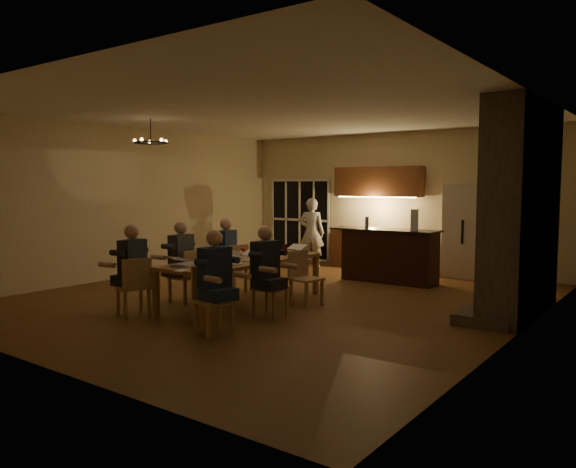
# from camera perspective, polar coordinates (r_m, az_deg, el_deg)

# --- Properties ---
(floor) EXTENTS (9.00, 9.00, 0.00)m
(floor) POSITION_cam_1_polar(r_m,az_deg,el_deg) (9.89, -0.89, -6.51)
(floor) COLOR brown
(floor) RESTS_ON ground
(back_wall) EXTENTS (8.00, 0.04, 3.20)m
(back_wall) POSITION_cam_1_polar(r_m,az_deg,el_deg) (13.57, 10.75, 3.34)
(back_wall) COLOR beige
(back_wall) RESTS_ON ground
(left_wall) EXTENTS (0.04, 9.00, 3.20)m
(left_wall) POSITION_cam_1_polar(r_m,az_deg,el_deg) (12.54, -15.71, 3.11)
(left_wall) COLOR beige
(left_wall) RESTS_ON ground
(right_wall) EXTENTS (0.04, 9.00, 3.20)m
(right_wall) POSITION_cam_1_polar(r_m,az_deg,el_deg) (7.94, 22.88, 1.91)
(right_wall) COLOR beige
(right_wall) RESTS_ON ground
(ceiling) EXTENTS (8.00, 9.00, 0.04)m
(ceiling) POSITION_cam_1_polar(r_m,az_deg,el_deg) (9.77, -0.92, 12.33)
(ceiling) COLOR white
(ceiling) RESTS_ON back_wall
(french_doors) EXTENTS (1.86, 0.08, 2.10)m
(french_doors) POSITION_cam_1_polar(r_m,az_deg,el_deg) (14.92, 1.24, 1.45)
(french_doors) COLOR black
(french_doors) RESTS_ON ground
(fireplace) EXTENTS (0.58, 2.50, 3.20)m
(fireplace) POSITION_cam_1_polar(r_m,az_deg,el_deg) (9.18, 22.70, 2.28)
(fireplace) COLOR #61564C
(fireplace) RESTS_ON ground
(kitchenette) EXTENTS (2.24, 0.68, 2.40)m
(kitchenette) POSITION_cam_1_polar(r_m,az_deg,el_deg) (13.43, 8.98, 1.64)
(kitchenette) COLOR brown
(kitchenette) RESTS_ON ground
(refrigerator) EXTENTS (0.90, 0.68, 2.00)m
(refrigerator) POSITION_cam_1_polar(r_m,az_deg,el_deg) (12.54, 17.81, 0.31)
(refrigerator) COLOR beige
(refrigerator) RESTS_ON ground
(dining_table) EXTENTS (1.10, 2.99, 0.75)m
(dining_table) POSITION_cam_1_polar(r_m,az_deg,el_deg) (9.36, -4.57, -4.85)
(dining_table) COLOR #B67D48
(dining_table) RESTS_ON ground
(bar_island) EXTENTS (2.01, 0.70, 1.08)m
(bar_island) POSITION_cam_1_polar(r_m,az_deg,el_deg) (11.59, 10.27, -2.18)
(bar_island) COLOR black
(bar_island) RESTS_ON ground
(chair_left_near) EXTENTS (0.56, 0.56, 0.89)m
(chair_left_near) POSITION_cam_1_polar(r_m,az_deg,el_deg) (8.84, -15.47, -5.14)
(chair_left_near) COLOR #A17F50
(chair_left_near) RESTS_ON ground
(chair_left_mid) EXTENTS (0.45, 0.45, 0.89)m
(chair_left_mid) POSITION_cam_1_polar(r_m,az_deg,el_deg) (9.63, -10.42, -4.21)
(chair_left_mid) COLOR #A17F50
(chair_left_mid) RESTS_ON ground
(chair_left_far) EXTENTS (0.52, 0.52, 0.89)m
(chair_left_far) POSITION_cam_1_polar(r_m,az_deg,el_deg) (10.41, -5.72, -3.46)
(chair_left_far) COLOR #A17F50
(chair_left_far) RESTS_ON ground
(chair_right_near) EXTENTS (0.55, 0.55, 0.89)m
(chair_right_near) POSITION_cam_1_polar(r_m,az_deg,el_deg) (7.57, -7.56, -6.69)
(chair_right_near) COLOR #A17F50
(chair_right_near) RESTS_ON ground
(chair_right_mid) EXTENTS (0.48, 0.48, 0.89)m
(chair_right_mid) POSITION_cam_1_polar(r_m,az_deg,el_deg) (8.43, -1.82, -5.44)
(chair_right_mid) COLOR #A17F50
(chair_right_mid) RESTS_ON ground
(chair_right_far) EXTENTS (0.52, 0.52, 0.89)m
(chair_right_far) POSITION_cam_1_polar(r_m,az_deg,el_deg) (9.24, 1.88, -4.52)
(chair_right_far) COLOR #A17F50
(chair_right_far) RESTS_ON ground
(person_left_near) EXTENTS (0.69, 0.69, 1.38)m
(person_left_near) POSITION_cam_1_polar(r_m,az_deg,el_deg) (8.84, -15.49, -3.53)
(person_left_near) COLOR #202329
(person_left_near) RESTS_ON ground
(person_right_near) EXTENTS (0.69, 0.69, 1.38)m
(person_right_near) POSITION_cam_1_polar(r_m,az_deg,el_deg) (7.57, -7.43, -4.80)
(person_right_near) COLOR #1E334B
(person_right_near) RESTS_ON ground
(person_left_mid) EXTENTS (0.67, 0.67, 1.38)m
(person_left_mid) POSITION_cam_1_polar(r_m,az_deg,el_deg) (9.54, -10.78, -2.82)
(person_left_mid) COLOR #383D42
(person_left_mid) RESTS_ON ground
(person_right_mid) EXTENTS (0.65, 0.65, 1.38)m
(person_right_mid) POSITION_cam_1_polar(r_m,az_deg,el_deg) (8.32, -2.32, -3.88)
(person_right_mid) COLOR #202329
(person_right_mid) RESTS_ON ground
(person_left_far) EXTENTS (0.71, 0.71, 1.38)m
(person_left_far) POSITION_cam_1_polar(r_m,az_deg,el_deg) (10.30, -6.30, -2.18)
(person_left_far) COLOR #1E334B
(person_left_far) RESTS_ON ground
(standing_person) EXTENTS (0.71, 0.59, 1.67)m
(standing_person) POSITION_cam_1_polar(r_m,az_deg,el_deg) (13.41, 2.42, 0.12)
(standing_person) COLOR silver
(standing_person) RESTS_ON ground
(chandelier) EXTENTS (0.62, 0.62, 0.03)m
(chandelier) POSITION_cam_1_polar(r_m,az_deg,el_deg) (10.78, -13.77, 8.99)
(chandelier) COLOR black
(chandelier) RESTS_ON ceiling
(laptop_a) EXTENTS (0.33, 0.29, 0.23)m
(laptop_a) POSITION_cam_1_polar(r_m,az_deg,el_deg) (8.67, -10.67, -2.44)
(laptop_a) COLOR silver
(laptop_a) RESTS_ON dining_table
(laptop_b) EXTENTS (0.34, 0.30, 0.23)m
(laptop_b) POSITION_cam_1_polar(r_m,az_deg,el_deg) (8.53, -7.06, -2.51)
(laptop_b) COLOR silver
(laptop_b) RESTS_ON dining_table
(laptop_c) EXTENTS (0.40, 0.38, 0.23)m
(laptop_c) POSITION_cam_1_polar(r_m,az_deg,el_deg) (9.44, -5.38, -1.77)
(laptop_c) COLOR silver
(laptop_c) RESTS_ON dining_table
(laptop_d) EXTENTS (0.32, 0.28, 0.23)m
(laptop_d) POSITION_cam_1_polar(r_m,az_deg,el_deg) (9.06, -4.10, -2.05)
(laptop_d) COLOR silver
(laptop_d) RESTS_ON dining_table
(laptop_e) EXTENTS (0.38, 0.35, 0.23)m
(laptop_e) POSITION_cam_1_polar(r_m,az_deg,el_deg) (10.26, -1.45, -1.21)
(laptop_e) COLOR silver
(laptop_e) RESTS_ON dining_table
(laptop_f) EXTENTS (0.33, 0.29, 0.23)m
(laptop_f) POSITION_cam_1_polar(r_m,az_deg,el_deg) (9.92, 0.58, -1.42)
(laptop_f) COLOR silver
(laptop_f) RESTS_ON dining_table
(mug_front) EXTENTS (0.08, 0.08, 0.10)m
(mug_front) POSITION_cam_1_polar(r_m,az_deg,el_deg) (8.92, -6.75, -2.59)
(mug_front) COLOR white
(mug_front) RESTS_ON dining_table
(mug_mid) EXTENTS (0.09, 0.09, 0.10)m
(mug_mid) POSITION_cam_1_polar(r_m,az_deg,el_deg) (9.67, -1.58, -1.97)
(mug_mid) COLOR white
(mug_mid) RESTS_ON dining_table
(mug_back) EXTENTS (0.07, 0.07, 0.10)m
(mug_back) POSITION_cam_1_polar(r_m,az_deg,el_deg) (10.07, -3.14, -1.69)
(mug_back) COLOR white
(mug_back) RESTS_ON dining_table
(redcup_near) EXTENTS (0.10, 0.10, 0.12)m
(redcup_near) POSITION_cam_1_polar(r_m,az_deg,el_deg) (8.07, -9.14, -3.35)
(redcup_near) COLOR #B91D0C
(redcup_near) RESTS_ON dining_table
(redcup_mid) EXTENTS (0.09, 0.09, 0.12)m
(redcup_mid) POSITION_cam_1_polar(r_m,az_deg,el_deg) (9.86, -4.63, -1.79)
(redcup_mid) COLOR #B91D0C
(redcup_mid) RESTS_ON dining_table
(redcup_far) EXTENTS (0.09, 0.09, 0.12)m
(redcup_far) POSITION_cam_1_polar(r_m,az_deg,el_deg) (10.26, 1.07, -1.51)
(redcup_far) COLOR #B91D0C
(redcup_far) RESTS_ON dining_table
(can_silver) EXTENTS (0.07, 0.07, 0.12)m
(can_silver) POSITION_cam_1_polar(r_m,az_deg,el_deg) (8.71, -7.57, -2.72)
(can_silver) COLOR #B2B2B7
(can_silver) RESTS_ON dining_table
(can_cola) EXTENTS (0.06, 0.06, 0.12)m
(can_cola) POSITION_cam_1_polar(r_m,az_deg,el_deg) (10.49, -0.28, -1.37)
(can_cola) COLOR #3F0F0C
(can_cola) RESTS_ON dining_table
(can_right) EXTENTS (0.06, 0.06, 0.12)m
(can_right) POSITION_cam_1_polar(r_m,az_deg,el_deg) (9.21, -1.77, -2.26)
(can_right) COLOR #B2B2B7
(can_right) RESTS_ON dining_table
(plate_near) EXTENTS (0.25, 0.25, 0.02)m
(plate_near) POSITION_cam_1_polar(r_m,az_deg,el_deg) (8.71, -5.46, -3.04)
(plate_near) COLOR white
(plate_near) RESTS_ON dining_table
(plate_left) EXTENTS (0.25, 0.25, 0.02)m
(plate_left) POSITION_cam_1_polar(r_m,az_deg,el_deg) (8.79, -10.07, -3.01)
(plate_left) COLOR white
(plate_left) RESTS_ON dining_table
(plate_far) EXTENTS (0.23, 0.23, 0.02)m
(plate_far) POSITION_cam_1_polar(r_m,az_deg,el_deg) (9.63, 0.29, -2.24)
(plate_far) COLOR white
(plate_far) RESTS_ON dining_table
(notepad) EXTENTS (0.20, 0.23, 0.01)m
(notepad) POSITION_cam_1_polar(r_m,az_deg,el_deg) (8.15, -10.82, -3.68)
(notepad) COLOR white
(notepad) RESTS_ON dining_table
(bar_bottle) EXTENTS (0.08, 0.08, 0.24)m
(bar_bottle) POSITION_cam_1_polar(r_m,az_deg,el_deg) (11.72, 8.02, 1.17)
(bar_bottle) COLOR #99999E
(bar_bottle) RESTS_ON bar_island
(bar_blender) EXTENTS (0.16, 0.16, 0.42)m
(bar_blender) POSITION_cam_1_polar(r_m,az_deg,el_deg) (11.23, 12.73, 1.39)
(bar_blender) COLOR silver
(bar_blender) RESTS_ON bar_island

